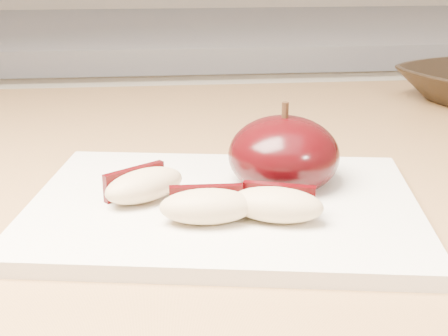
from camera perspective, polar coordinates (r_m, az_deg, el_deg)
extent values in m
cube|color=silver|center=(1.41, -5.79, -7.25)|extent=(2.40, 0.60, 0.90)
cube|color=slate|center=(1.26, -6.54, 12.06)|extent=(2.40, 0.62, 0.04)
cube|color=#A27646|center=(0.59, -6.68, -1.10)|extent=(1.64, 0.64, 0.04)
cube|color=silver|center=(0.47, 0.00, -3.56)|extent=(0.32, 0.25, 0.01)
ellipsoid|color=black|center=(0.49, 5.47, 1.19)|extent=(0.11, 0.11, 0.06)
cylinder|color=black|center=(0.48, 5.61, 5.26)|extent=(0.01, 0.01, 0.01)
ellipsoid|color=tan|center=(0.46, -7.27, -1.58)|extent=(0.07, 0.06, 0.02)
cube|color=black|center=(0.47, -8.19, -1.22)|extent=(0.05, 0.03, 0.02)
ellipsoid|color=tan|center=(0.42, -1.55, -3.53)|extent=(0.07, 0.03, 0.02)
cube|color=black|center=(0.43, -1.65, -2.93)|extent=(0.05, 0.01, 0.02)
ellipsoid|color=tan|center=(0.43, 4.79, -3.37)|extent=(0.07, 0.05, 0.02)
cube|color=black|center=(0.44, 5.05, -2.79)|extent=(0.05, 0.02, 0.02)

